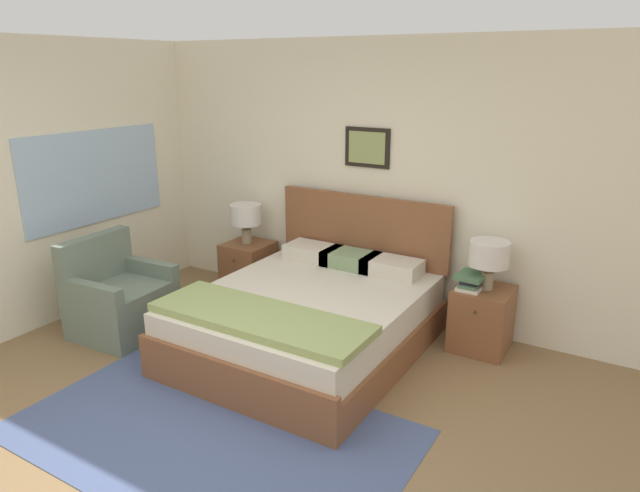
{
  "coord_description": "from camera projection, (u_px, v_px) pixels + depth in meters",
  "views": [
    {
      "loc": [
        2.22,
        -2.19,
        2.34
      ],
      "look_at": [
        0.03,
        1.45,
        1.0
      ],
      "focal_mm": 32.0,
      "sensor_mm": 36.0,
      "label": 1
    }
  ],
  "objects": [
    {
      "name": "nightstand_near_window",
      "position": [
        249.0,
        268.0,
        6.11
      ],
      "size": [
        0.46,
        0.49,
        0.55
      ],
      "color": "brown",
      "rests_on": "ground_plane"
    },
    {
      "name": "book_novel_upper",
      "position": [
        471.0,
        280.0,
        4.78
      ],
      "size": [
        0.2,
        0.23,
        0.03
      ],
      "rotation": [
        0.0,
        0.0,
        0.16
      ],
      "color": "#232328",
      "rests_on": "book_hardcover_middle"
    },
    {
      "name": "bed",
      "position": [
        309.0,
        317.0,
        4.85
      ],
      "size": [
        1.75,
        2.08,
        1.17
      ],
      "color": "brown",
      "rests_on": "ground_plane"
    },
    {
      "name": "area_rug_main",
      "position": [
        210.0,
        432.0,
        3.81
      ],
      "size": [
        2.64,
        1.62,
        0.01
      ],
      "color": "#47567F",
      "rests_on": "ground_plane"
    },
    {
      "name": "wall_left",
      "position": [
        84.0,
        178.0,
        5.53
      ],
      "size": [
        0.08,
        5.03,
        2.6
      ],
      "color": "beige",
      "rests_on": "ground_plane"
    },
    {
      "name": "wall_back",
      "position": [
        384.0,
        182.0,
        5.37
      ],
      "size": [
        7.48,
        0.09,
        2.6
      ],
      "color": "beige",
      "rests_on": "ground_plane"
    },
    {
      "name": "book_thick_bottom",
      "position": [
        471.0,
        286.0,
        4.8
      ],
      "size": [
        0.19,
        0.28,
        0.03
      ],
      "rotation": [
        0.0,
        0.0,
        0.01
      ],
      "color": "silver",
      "rests_on": "nightstand_by_door"
    },
    {
      "name": "table_lamp_by_door",
      "position": [
        489.0,
        255.0,
        4.7
      ],
      "size": [
        0.33,
        0.33,
        0.42
      ],
      "color": "gray",
      "rests_on": "nightstand_by_door"
    },
    {
      "name": "nightstand_by_door",
      "position": [
        482.0,
        319.0,
        4.88
      ],
      "size": [
        0.46,
        0.49,
        0.55
      ],
      "color": "brown",
      "rests_on": "ground_plane"
    },
    {
      "name": "table_lamp_near_window",
      "position": [
        246.0,
        216.0,
        5.94
      ],
      "size": [
        0.33,
        0.33,
        0.42
      ],
      "color": "gray",
      "rests_on": "nightstand_near_window"
    },
    {
      "name": "book_hardcover_middle",
      "position": [
        471.0,
        283.0,
        4.79
      ],
      "size": [
        0.15,
        0.28,
        0.02
      ],
      "rotation": [
        0.0,
        0.0,
        0.0
      ],
      "color": "#4C7551",
      "rests_on": "book_thick_bottom"
    },
    {
      "name": "ground_plane",
      "position": [
        197.0,
        456.0,
        3.58
      ],
      "size": [
        16.0,
        16.0,
        0.0
      ],
      "primitive_type": "plane",
      "color": "olive"
    },
    {
      "name": "armchair",
      "position": [
        119.0,
        300.0,
        5.18
      ],
      "size": [
        0.75,
        0.82,
        0.88
      ],
      "rotation": [
        0.0,
        0.0,
        -1.51
      ],
      "color": "slate",
      "rests_on": "ground_plane"
    },
    {
      "name": "book_slim_near_top",
      "position": [
        472.0,
        276.0,
        4.77
      ],
      "size": [
        0.24,
        0.27,
        0.04
      ],
      "rotation": [
        0.0,
        0.0,
        -0.09
      ],
      "color": "#4C7551",
      "rests_on": "book_novel_upper"
    }
  ]
}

